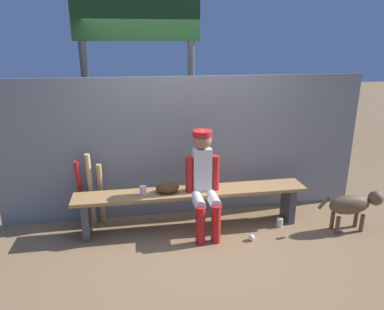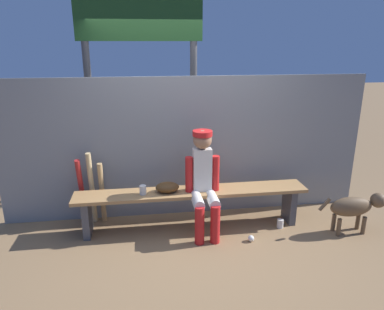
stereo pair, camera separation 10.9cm
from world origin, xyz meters
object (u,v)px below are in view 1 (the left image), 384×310
Objects in this scene: cup_on_bench at (143,190)px; scoreboard at (142,35)px; bat_wood_natural at (91,189)px; cup_on_ground at (280,222)px; bat_wood_tan at (101,194)px; bat_aluminum_red at (81,192)px; baseball at (251,238)px; dugout_bench at (192,198)px; player_seated at (204,179)px; dog at (354,205)px; baseball_glove at (167,188)px.

scoreboard is at bearing 85.27° from cup_on_bench.
cup_on_ground is at bearing -11.38° from bat_wood_natural.
bat_aluminum_red reaches higher than bat_wood_tan.
bat_wood_tan is 7.32× the size of cup_on_ground.
bat_aluminum_red is at bearing 174.47° from bat_wood_tan.
cup_on_ground is (0.46, 0.26, 0.02)m from baseball.
cup_on_bench is (-0.59, -0.03, 0.16)m from dugout_bench.
player_seated is 1.41× the size of bat_aluminum_red.
bat_wood_natural is at bearing 167.61° from dog.
player_seated reaches higher than dugout_bench.
dog is at bearing -8.08° from cup_on_bench.
dog is (3.26, -0.71, -0.10)m from bat_aluminum_red.
baseball is at bearing -17.91° from cup_on_bench.
baseball is (1.73, -0.72, -0.37)m from bat_wood_tan.
bat_wood_natural is 2.38m from cup_on_ground.
baseball_glove is 1.48m from cup_on_ground.
scoreboard is (0.86, 0.92, 1.87)m from bat_aluminum_red.
cup_on_bench is (-0.71, 0.08, -0.13)m from player_seated.
bat_wood_natural is (-0.92, 0.30, -0.09)m from baseball_glove.
cup_on_bench is at bearing -32.69° from bat_wood_tan.
bat_wood_natural is at bearing 162.67° from player_seated.
bat_wood_tan is 2.26m from cup_on_ground.
bat_wood_natural reaches higher than cup_on_ground.
cup_on_ground is 1.75m from cup_on_bench.
bat_aluminum_red is at bearing 159.35° from baseball.
cup_on_ground is at bearing -6.57° from baseball_glove.
cup_on_ground is 0.13× the size of dog.
cup_on_bench is at bearing -94.73° from scoreboard.
bat_wood_natural is at bearing 168.62° from cup_on_ground.
bat_wood_tan is 0.92× the size of bat_aluminum_red.
dog is at bearing -11.33° from dugout_bench.
scoreboard is 3.96× the size of dog.
bat_aluminum_red is (-1.34, 0.32, 0.04)m from dugout_bench.
baseball_glove is at bearing 155.55° from baseball.
dugout_bench is 0.34m from baseball_glove.
baseball_glove reaches higher than dog.
baseball_glove is at bearing 170.16° from dog.
bat_wood_tan is at bearing 147.31° from cup_on_bench.
player_seated is 1.84m from dog.
scoreboard is (-0.18, 1.25, 1.75)m from baseball_glove.
bat_wood_tan is (-1.10, 0.30, 0.01)m from dugout_bench.
bat_aluminum_red reaches higher than baseball_glove.
baseball_glove is at bearing -17.12° from bat_aluminum_red.
player_seated reaches higher than baseball_glove.
scoreboard is at bearing 52.04° from bat_wood_natural.
baseball is (1.97, -0.74, -0.40)m from bat_aluminum_red.
player_seated is 1.54× the size of bat_wood_tan.
cup_on_bench is at bearing -24.85° from bat_aluminum_red.
bat_wood_natural reaches higher than dog.
player_seated is at bearing 177.27° from cup_on_ground.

